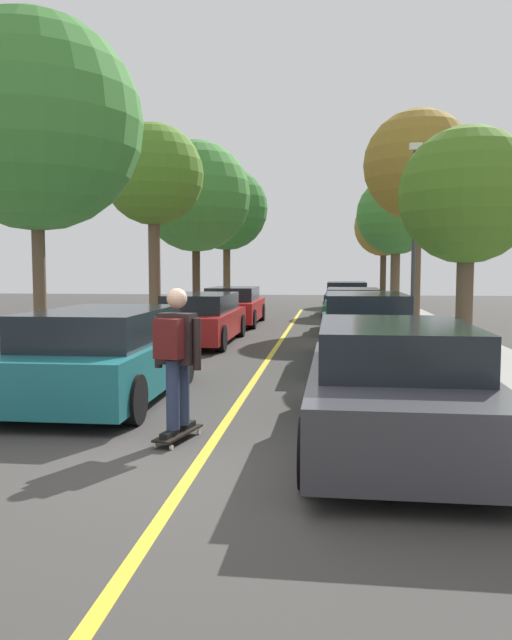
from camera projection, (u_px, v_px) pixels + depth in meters
ground at (196, 466)px, 6.22m from camera, size 80.00×80.00×0.00m
center_line at (248, 389)px, 10.17m from camera, size 0.12×39.20×0.01m
parked_car_left_nearest at (104, 355)px, 9.32m from camera, size 1.99×4.27×1.36m
parked_car_left_near at (202, 318)px, 16.41m from camera, size 1.82×4.69×1.30m
parked_car_left_far at (234, 306)px, 21.88m from camera, size 1.94×4.64×1.30m
parked_car_right_nearest at (394, 385)px, 6.98m from camera, size 1.98×4.52×1.35m
parked_car_right_near at (365, 330)px, 12.79m from camera, size 1.88×4.69×1.46m
parked_car_right_far at (353, 310)px, 19.30m from camera, size 1.93×4.09×1.35m
parked_car_right_farthest at (347, 299)px, 26.17m from camera, size 1.96×4.65×1.40m
street_tree_left_nearest at (35, 123)px, 11.81m from camera, size 4.06×4.06×6.59m
street_tree_left_near at (153, 176)px, 19.75m from camera, size 3.18×3.18×6.37m
street_tree_left_far at (196, 197)px, 26.00m from camera, size 4.59×4.59×7.09m
street_tree_left_farthest at (227, 209)px, 33.79m from camera, size 4.45×4.45×7.25m
street_tree_right_nearest at (467, 196)px, 13.61m from camera, size 2.98×2.98×4.90m
street_tree_right_near at (419, 166)px, 21.17m from camera, size 3.71×3.71×7.16m
street_tree_right_far at (396, 216)px, 28.18m from camera, size 3.56×3.56×5.99m
street_tree_right_farthest at (384, 227)px, 34.58m from camera, size 3.25×3.25×5.73m
fire_hydrant at (78, 345)px, 12.08m from camera, size 0.20×0.20×0.70m
streetlamp at (414, 224)px, 18.54m from camera, size 0.36×0.24×5.48m
skateboard at (178, 433)px, 7.13m from camera, size 0.42×0.87×0.10m
skateboarder at (176, 352)px, 7.02m from camera, size 0.58×0.70×1.64m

